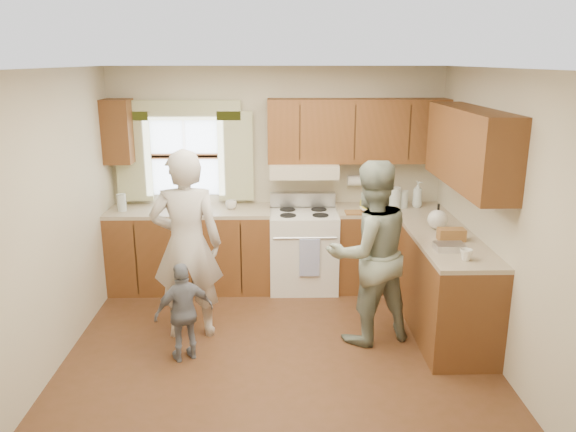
{
  "coord_description": "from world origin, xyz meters",
  "views": [
    {
      "loc": [
        -0.01,
        -4.66,
        2.57
      ],
      "look_at": [
        0.1,
        0.4,
        1.15
      ],
      "focal_mm": 35.0,
      "sensor_mm": 36.0,
      "label": 1
    }
  ],
  "objects_px": {
    "woman_left": "(187,245)",
    "child": "(184,312)",
    "woman_right": "(369,253)",
    "stove": "(303,249)"
  },
  "relations": [
    {
      "from": "stove",
      "to": "child",
      "type": "relative_size",
      "value": 1.19
    },
    {
      "from": "woman_left",
      "to": "woman_right",
      "type": "bearing_deg",
      "value": 171.72
    },
    {
      "from": "woman_left",
      "to": "child",
      "type": "height_order",
      "value": "woman_left"
    },
    {
      "from": "woman_left",
      "to": "woman_right",
      "type": "xyz_separation_m",
      "value": [
        1.68,
        -0.13,
        -0.04
      ]
    },
    {
      "from": "child",
      "to": "woman_right",
      "type": "bearing_deg",
      "value": 166.01
    },
    {
      "from": "woman_left",
      "to": "child",
      "type": "bearing_deg",
      "value": 89.52
    },
    {
      "from": "child",
      "to": "woman_left",
      "type": "bearing_deg",
      "value": -112.44
    },
    {
      "from": "woman_right",
      "to": "child",
      "type": "height_order",
      "value": "woman_right"
    },
    {
      "from": "stove",
      "to": "child",
      "type": "xyz_separation_m",
      "value": [
        -1.12,
        -1.61,
        -0.02
      ]
    },
    {
      "from": "woman_right",
      "to": "child",
      "type": "distance_m",
      "value": 1.74
    }
  ]
}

